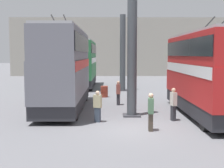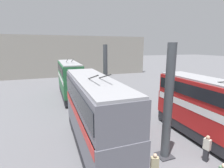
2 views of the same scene
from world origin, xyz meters
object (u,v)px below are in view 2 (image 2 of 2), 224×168
Objects in this scene: bus_right_far at (69,77)px; oil_drum at (104,111)px; bus_right_near at (94,111)px; person_by_right_row at (154,167)px; bus_left_far at (216,110)px; person_aisle_midway at (130,122)px; person_by_left_row at (207,148)px.

bus_right_far is 9.03m from oil_drum.
person_by_right_row is (-3.98, -2.31, -2.09)m from bus_right_near.
bus_left_far reaches higher than oil_drum.
oil_drum is at bearing -163.27° from bus_right_far.
person_aisle_midway reaches higher than person_by_right_row.
bus_left_far is 11.14× the size of oil_drum.
person_by_left_row is at bearing -157.57° from oil_drum.
person_aisle_midway is at bearing -164.04° from bus_right_far.
person_aisle_midway is 1.02× the size of person_by_right_row.
bus_left_far is at bearing 152.10° from person_aisle_midway.
bus_right_near is 5.66× the size of person_by_left_row.
person_by_left_row is (-5.33, -2.85, 0.04)m from person_aisle_midway.
bus_right_far is at bearing 27.29° from bus_left_far.
oil_drum is (9.52, 3.93, -0.49)m from person_by_left_row.
bus_right_near is 6.86m from oil_drum.
person_by_right_row is 9.87m from oil_drum.
bus_left_far is 6.09× the size of person_aisle_midway.
person_by_left_row reaches higher than person_aisle_midway.
bus_left_far is 1.05× the size of bus_right_far.
bus_right_far is 5.79× the size of person_aisle_midway.
person_aisle_midway is 4.35m from oil_drum.
person_by_left_row is (-3.64, -6.43, -2.02)m from bus_right_near.
bus_left_far reaches higher than person_aisle_midway.
bus_right_far is at bearing -63.03° from person_aisle_midway.
bus_right_far is 5.91× the size of person_by_right_row.
bus_right_near is 14.20m from bus_right_far.
person_by_left_row is at bearing 122.94° from bus_left_far.
person_aisle_midway is 5.80m from person_by_right_row.
bus_left_far is 5.85× the size of person_by_left_row.
person_by_left_row reaches higher than person_by_right_row.
person_by_right_row is (-1.68, 6.20, -1.89)m from bus_left_far.
person_aisle_midway is (-12.52, -3.58, -2.01)m from bus_right_far.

